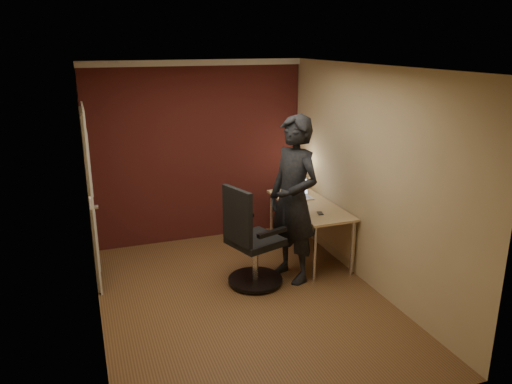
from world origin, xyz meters
TOP-DOWN VIEW (x-y plane):
  - room at (-0.27, 1.54)m, footprint 4.00×4.00m
  - desk at (1.25, 0.83)m, footprint 0.60×1.50m
  - desk_lamp at (1.25, 1.39)m, footprint 0.22×0.22m
  - laptop at (1.15, 1.11)m, footprint 0.34×0.27m
  - mouse at (1.04, 0.70)m, footprint 0.09×0.12m
  - phone at (1.13, 0.43)m, footprint 0.09×0.13m
  - office_chair at (0.19, 0.30)m, footprint 0.68×0.74m
  - person at (0.73, 0.32)m, footprint 0.67×0.83m

SIDE VIEW (x-z plane):
  - office_chair at x=0.19m, z-range -0.07..1.11m
  - desk at x=1.25m, z-range 0.24..0.97m
  - phone at x=1.13m, z-range 0.73..0.74m
  - mouse at x=1.04m, z-range 0.73..0.76m
  - laptop at x=1.15m, z-range 0.68..0.91m
  - person at x=0.73m, z-range 0.00..1.96m
  - desk_lamp at x=1.25m, z-range 0.88..1.41m
  - room at x=-0.27m, z-range -0.63..3.37m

